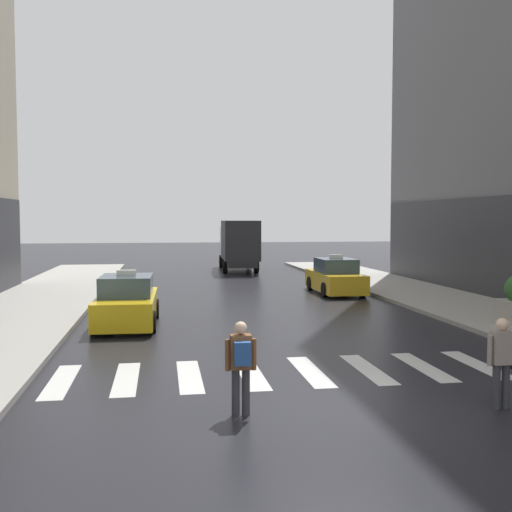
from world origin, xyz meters
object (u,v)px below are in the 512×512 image
Objects in this scene: taxi_second at (335,278)px; pedestrian_with_backpack at (241,361)px; taxi_lead at (127,303)px; box_truck at (239,243)px; pedestrian_with_handbag at (502,358)px.

taxi_second is 17.89m from pedestrian_with_backpack.
box_truck reaches higher than taxi_lead.
taxi_lead is 12.14m from pedestrian_with_handbag.
pedestrian_with_handbag is (0.99, -29.63, -0.92)m from box_truck.
pedestrian_with_handbag is (-1.91, -16.97, 0.21)m from taxi_second.
box_truck reaches higher than pedestrian_with_backpack.
pedestrian_with_backpack is 4.70m from pedestrian_with_handbag.
taxi_lead reaches higher than pedestrian_with_handbag.
taxi_lead is at bearing -107.28° from box_truck.
taxi_lead is 2.78× the size of pedestrian_with_backpack.
taxi_lead and taxi_second have the same top height.
taxi_second is at bearing 83.59° from pedestrian_with_handbag.
taxi_lead is 20.80m from box_truck.
taxi_lead is 0.60× the size of box_truck.
pedestrian_with_backpack and pedestrian_with_handbag have the same top height.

